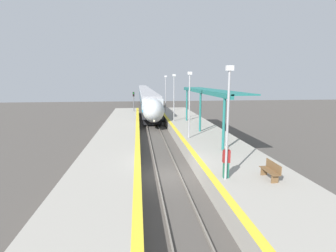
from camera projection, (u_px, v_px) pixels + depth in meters
ground_plane at (168, 176)px, 16.74m from camera, size 120.00×120.00×0.00m
rail_left at (157, 175)px, 16.65m from camera, size 0.08×90.00×0.15m
rail_right at (180, 174)px, 16.81m from camera, size 0.08×90.00×0.15m
train at (145, 95)px, 65.79m from camera, size 2.73×73.35×4.02m
platform_right at (233, 166)px, 17.13m from camera, size 5.05×64.00×1.05m
platform_left at (107, 171)px, 16.22m from camera, size 4.13×64.00×1.05m
platform_bench at (271, 170)px, 13.41m from camera, size 0.44×1.50×0.89m
person_waiting at (226, 161)px, 13.49m from camera, size 0.36×0.23×1.71m
railway_signal at (134, 102)px, 42.18m from camera, size 0.28×0.28×4.16m
lamppost_near at (228, 117)px, 12.89m from camera, size 0.36×0.20×5.71m
lamppost_mid at (189, 101)px, 22.45m from camera, size 0.36×0.20×5.71m
lamppost_far at (174, 95)px, 32.00m from camera, size 0.36×0.20×5.71m
lamppost_farthest at (166, 91)px, 41.55m from camera, size 0.36×0.20×5.71m
station_canopy at (206, 92)px, 25.35m from camera, size 2.02×17.31×4.12m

